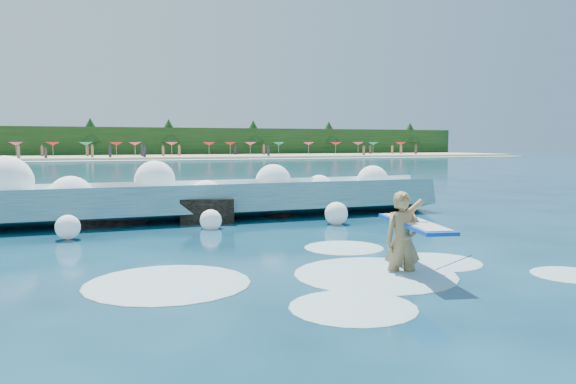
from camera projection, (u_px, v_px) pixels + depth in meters
The scene contains 11 objects.
ground at pixel (255, 260), 11.58m from camera, with size 200.00×200.00×0.00m, color #062737.
beach at pixel (95, 157), 83.97m from camera, with size 140.00×20.00×0.40m, color tan.
wet_band at pixel (98, 161), 73.77m from camera, with size 140.00×5.00×0.08m, color silver.
treeline at pixel (92, 142), 93.05m from camera, with size 140.00×4.00×5.00m, color black.
breaking_wave at pixel (179, 203), 17.79m from camera, with size 17.39×2.74×1.50m.
rock_cluster at pixel (189, 207), 17.74m from camera, with size 8.09×3.08×1.23m.
surfer_with_board at pixel (406, 238), 10.26m from camera, with size 1.23×3.00×1.85m.
wave_spray at pixel (152, 189), 17.20m from camera, with size 15.24×4.04×2.14m.
surf_foam at pixel (321, 276), 10.23m from camera, with size 9.16×6.15×0.15m.
beach_umbrellas at pixel (93, 144), 85.54m from camera, with size 111.98×6.29×0.50m.
beachgoers at pixel (84, 151), 81.70m from camera, with size 104.27×13.00×1.93m.
Camera 1 is at (-3.51, -10.88, 2.42)m, focal length 35.00 mm.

